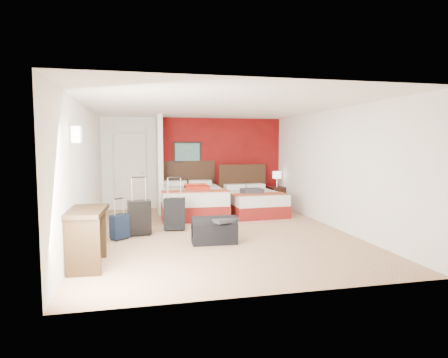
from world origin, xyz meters
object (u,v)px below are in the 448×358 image
object	(u,v)px
duffel_bag	(214,232)
desk	(87,238)
table_lamp	(277,179)
suitcase_black	(139,219)
suitcase_charcoal	(174,215)
bed_right	(252,203)
nightstand	(277,197)
suitcase_navy	(120,228)
red_suitcase_open	(196,187)
bed_left	(192,201)

from	to	relation	value
duffel_bag	desk	distance (m)	2.23
table_lamp	suitcase_black	distance (m)	4.68
suitcase_charcoal	bed_right	bearing A→B (deg)	44.21
nightstand	desk	distance (m)	6.36
suitcase_black	suitcase_navy	distance (m)	0.46
bed_right	nightstand	size ratio (longest dim) A/B	3.32
red_suitcase_open	duffel_bag	xyz separation A→B (m)	(-0.09, -2.76, -0.51)
bed_right	red_suitcase_open	size ratio (longest dim) A/B	2.38
bed_left	duffel_bag	distance (m)	2.86
nightstand	suitcase_black	bearing A→B (deg)	-149.49
bed_right	table_lamp	bearing A→B (deg)	38.40
nightstand	table_lamp	world-z (taller)	table_lamp
nightstand	bed_left	bearing A→B (deg)	-168.99
suitcase_navy	red_suitcase_open	bearing A→B (deg)	11.19
desk	bed_left	bearing A→B (deg)	65.28
bed_right	duffel_bag	size ratio (longest dim) A/B	2.35
desk	bed_right	bearing A→B (deg)	48.78
suitcase_black	desk	xyz separation A→B (m)	(-0.73, -1.78, 0.09)
bed_left	bed_right	xyz separation A→B (m)	(1.53, -0.18, -0.05)
red_suitcase_open	suitcase_black	distance (m)	2.37
bed_right	duffel_bag	xyz separation A→B (m)	(-1.51, -2.68, -0.08)
suitcase_black	red_suitcase_open	bearing A→B (deg)	48.03
suitcase_black	duffel_bag	world-z (taller)	suitcase_black
bed_left	red_suitcase_open	size ratio (longest dim) A/B	2.83
nightstand	suitcase_charcoal	xyz separation A→B (m)	(-3.11, -2.38, 0.04)
bed_left	suitcase_navy	size ratio (longest dim) A/B	4.99
bed_right	desk	distance (m)	5.04
table_lamp	duffel_bag	size ratio (longest dim) A/B	0.56
suitcase_black	desk	world-z (taller)	desk
bed_right	suitcase_navy	distance (m)	3.79
duffel_bag	table_lamp	bearing A→B (deg)	57.43
suitcase_black	suitcase_navy	size ratio (longest dim) A/B	1.47
suitcase_black	suitcase_charcoal	size ratio (longest dim) A/B	1.03
bed_right	nightstand	xyz separation A→B (m)	(0.99, 0.88, 0.00)
bed_left	suitcase_charcoal	world-z (taller)	bed_left
red_suitcase_open	suitcase_navy	bearing A→B (deg)	-124.47
bed_left	nightstand	distance (m)	2.62
bed_left	red_suitcase_open	bearing A→B (deg)	-43.56
suitcase_black	duffel_bag	size ratio (longest dim) A/B	0.82
red_suitcase_open	desk	xyz separation A→B (m)	(-2.12, -3.65, -0.29)
suitcase_navy	duffel_bag	distance (m)	1.77
red_suitcase_open	duffel_bag	world-z (taller)	red_suitcase_open
bed_left	red_suitcase_open	xyz separation A→B (m)	(0.10, -0.10, 0.38)
nightstand	suitcase_black	xyz separation A→B (m)	(-3.81, -2.68, 0.04)
suitcase_black	desk	size ratio (longest dim) A/B	0.65
table_lamp	suitcase_charcoal	size ratio (longest dim) A/B	0.70
red_suitcase_open	nightstand	world-z (taller)	red_suitcase_open
nightstand	bed_right	bearing A→B (deg)	-142.89
bed_left	desk	world-z (taller)	desk
duffel_bag	desk	size ratio (longest dim) A/B	0.79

